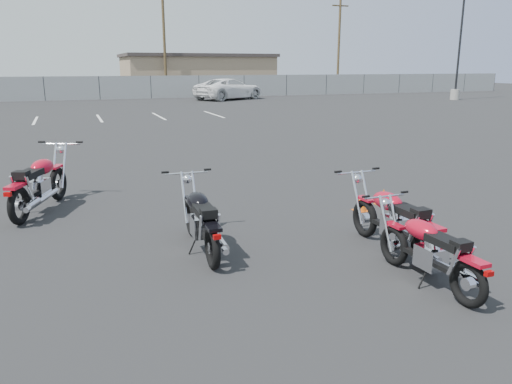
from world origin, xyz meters
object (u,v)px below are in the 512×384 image
object	(u,v)px
motorcycle_front_red	(39,184)
motorcycle_second_black	(201,220)
motorcycle_rear_red	(430,251)
motorcycle_third_red	(395,221)
white_van	(229,83)

from	to	relation	value
motorcycle_front_red	motorcycle_second_black	size ratio (longest dim) A/B	1.11
motorcycle_front_red	motorcycle_rear_red	bearing A→B (deg)	-48.05
motorcycle_third_red	white_van	distance (m)	33.39
motorcycle_front_red	motorcycle_third_red	bearing A→B (deg)	-39.83
motorcycle_front_red	white_van	distance (m)	31.13
motorcycle_third_red	white_van	bearing A→B (deg)	76.44
motorcycle_third_red	white_van	xyz separation A→B (m)	(7.82, 32.45, 0.81)
motorcycle_front_red	motorcycle_second_black	world-z (taller)	motorcycle_front_red
motorcycle_third_red	motorcycle_front_red	bearing A→B (deg)	140.17
motorcycle_front_red	motorcycle_third_red	xyz separation A→B (m)	(4.79, -4.00, -0.05)
motorcycle_second_black	motorcycle_rear_red	world-z (taller)	motorcycle_second_black
motorcycle_front_red	motorcycle_rear_red	distance (m)	6.79
motorcycle_front_red	white_van	xyz separation A→B (m)	(12.62, 28.45, 0.76)
white_van	motorcycle_rear_red	bearing A→B (deg)	139.39
white_van	motorcycle_third_red	bearing A→B (deg)	139.39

